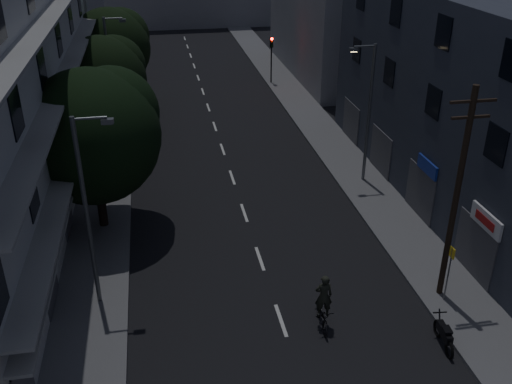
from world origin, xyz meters
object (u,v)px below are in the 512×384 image
object	(u,v)px
motorcycle	(444,335)
cyclist	(323,309)
bus_stop_sign	(450,264)
utility_pole	(457,193)

from	to	relation	value
motorcycle	cyclist	xyz separation A→B (m)	(-4.14, 1.92, 0.32)
bus_stop_sign	motorcycle	size ratio (longest dim) A/B	1.35
bus_stop_sign	motorcycle	world-z (taller)	bus_stop_sign
motorcycle	cyclist	distance (m)	4.58
utility_pole	bus_stop_sign	distance (m)	3.02
motorcycle	cyclist	world-z (taller)	cyclist
bus_stop_sign	cyclist	world-z (taller)	bus_stop_sign
bus_stop_sign	motorcycle	bearing A→B (deg)	-117.52
bus_stop_sign	cyclist	distance (m)	5.52
bus_stop_sign	cyclist	xyz separation A→B (m)	(-5.39, -0.48, -1.10)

